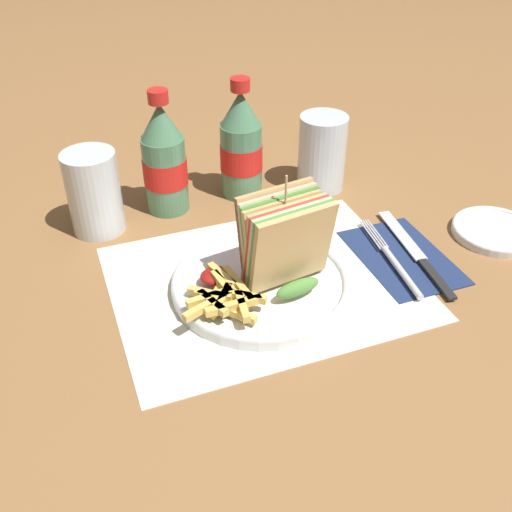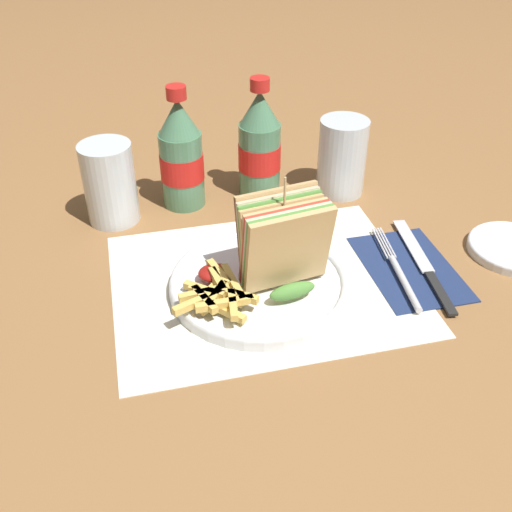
{
  "view_description": "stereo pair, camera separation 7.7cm",
  "coord_description": "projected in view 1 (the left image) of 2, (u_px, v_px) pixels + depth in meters",
  "views": [
    {
      "loc": [
        -0.25,
        -0.59,
        0.49
      ],
      "look_at": [
        -0.03,
        0.0,
        0.04
      ],
      "focal_mm": 42.0,
      "sensor_mm": 36.0,
      "label": 1
    },
    {
      "loc": [
        -0.18,
        -0.61,
        0.49
      ],
      "look_at": [
        -0.03,
        0.0,
        0.04
      ],
      "focal_mm": 42.0,
      "sensor_mm": 36.0,
      "label": 2
    }
  ],
  "objects": [
    {
      "name": "ground_plane",
      "position": [
        276.0,
        276.0,
        0.81
      ],
      "size": [
        4.0,
        4.0,
        0.0
      ],
      "primitive_type": "plane",
      "color": "olive"
    },
    {
      "name": "placemat",
      "position": [
        264.0,
        282.0,
        0.79
      ],
      "size": [
        0.39,
        0.31,
        0.0
      ],
      "color": "silver",
      "rests_on": "ground_plane"
    },
    {
      "name": "plate_main",
      "position": [
        261.0,
        283.0,
        0.78
      ],
      "size": [
        0.23,
        0.23,
        0.02
      ],
      "color": "white",
      "rests_on": "ground_plane"
    },
    {
      "name": "club_sandwich",
      "position": [
        286.0,
        241.0,
        0.75
      ],
      "size": [
        0.12,
        0.11,
        0.15
      ],
      "color": "tan",
      "rests_on": "plate_main"
    },
    {
      "name": "fries_pile",
      "position": [
        224.0,
        297.0,
        0.72
      ],
      "size": [
        0.1,
        0.12,
        0.02
      ],
      "color": "#E0B756",
      "rests_on": "plate_main"
    },
    {
      "name": "ketchup_blob",
      "position": [
        217.0,
        276.0,
        0.76
      ],
      "size": [
        0.04,
        0.04,
        0.01
      ],
      "color": "maroon",
      "rests_on": "plate_main"
    },
    {
      "name": "napkin",
      "position": [
        402.0,
        257.0,
        0.84
      ],
      "size": [
        0.12,
        0.18,
        0.0
      ],
      "color": "navy",
      "rests_on": "ground_plane"
    },
    {
      "name": "fork",
      "position": [
        395.0,
        263.0,
        0.82
      ],
      "size": [
        0.03,
        0.19,
        0.01
      ],
      "rotation": [
        0.0,
        0.0,
        -0.12
      ],
      "color": "silver",
      "rests_on": "napkin"
    },
    {
      "name": "knife",
      "position": [
        416.0,
        252.0,
        0.84
      ],
      "size": [
        0.04,
        0.22,
        0.0
      ],
      "rotation": [
        0.0,
        0.0,
        -0.12
      ],
      "color": "black",
      "rests_on": "napkin"
    },
    {
      "name": "coke_bottle_near",
      "position": [
        164.0,
        161.0,
        0.9
      ],
      "size": [
        0.07,
        0.07,
        0.19
      ],
      "color": "#4C7F5B",
      "rests_on": "ground_plane"
    },
    {
      "name": "coke_bottle_far",
      "position": [
        241.0,
        147.0,
        0.94
      ],
      "size": [
        0.07,
        0.07,
        0.19
      ],
      "color": "#4C7F5B",
      "rests_on": "ground_plane"
    },
    {
      "name": "glass_near",
      "position": [
        322.0,
        158.0,
        0.98
      ],
      "size": [
        0.08,
        0.08,
        0.12
      ],
      "color": "silver",
      "rests_on": "ground_plane"
    },
    {
      "name": "glass_far",
      "position": [
        94.0,
        193.0,
        0.87
      ],
      "size": [
        0.08,
        0.08,
        0.12
      ],
      "color": "silver",
      "rests_on": "ground_plane"
    },
    {
      "name": "side_saucer",
      "position": [
        495.0,
        231.0,
        0.88
      ],
      "size": [
        0.13,
        0.13,
        0.01
      ],
      "color": "white",
      "rests_on": "ground_plane"
    }
  ]
}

